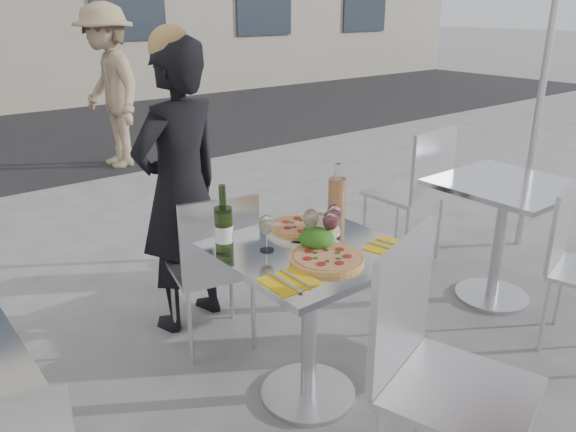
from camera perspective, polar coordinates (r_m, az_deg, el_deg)
ground at (r=2.75m, az=2.04°, el=-17.71°), size 80.00×80.00×0.00m
main_table at (r=2.45m, az=2.20°, el=-7.79°), size 0.72×0.72×0.75m
side_table_right at (r=3.54m, az=20.98°, el=-0.04°), size 0.72×0.72×0.75m
chair_far at (r=2.83m, az=-7.43°, el=-4.47°), size 0.48×0.48×0.87m
chair_near at (r=2.00m, az=14.47°, el=-13.80°), size 0.58×0.58×1.00m
side_chair_rfar at (r=3.90m, az=12.96°, el=3.10°), size 0.45×0.46×0.96m
woman_diner at (r=3.04m, az=-10.88°, el=2.65°), size 0.65×0.50×1.57m
pedestrian_b at (r=6.51m, az=-17.66°, el=12.37°), size 0.66×1.14×1.75m
pizza_near at (r=2.25m, az=3.95°, el=-4.30°), size 0.30×0.30×0.02m
pizza_far at (r=2.52m, az=1.53°, el=-1.24°), size 0.33×0.33×0.03m
salad_plate at (r=2.35m, az=2.93°, el=-2.46°), size 0.22×0.22×0.09m
wine_bottle at (r=2.28m, az=-6.54°, el=-1.20°), size 0.07×0.08×0.29m
carafe at (r=2.58m, az=4.97°, el=1.63°), size 0.08×0.08×0.29m
sugar_shaker at (r=2.50m, az=3.71°, el=-0.59°), size 0.06×0.06×0.11m
wineglass_white_a at (r=2.30m, az=-2.18°, el=-1.02°), size 0.07×0.07×0.16m
wineglass_white_b at (r=2.37m, az=2.33°, el=-0.35°), size 0.07×0.07×0.16m
wineglass_red_a at (r=2.35m, az=4.36°, el=-0.59°), size 0.07×0.07×0.16m
wineglass_red_b at (r=2.42m, az=4.72°, el=0.12°), size 0.07×0.07×0.16m
napkin_left at (r=2.08m, az=0.10°, el=-6.63°), size 0.18×0.20×0.01m
napkin_right at (r=2.40m, az=10.42°, el=-3.11°), size 0.22×0.22×0.01m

